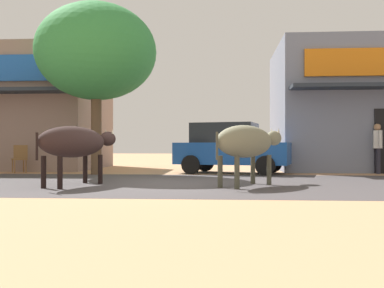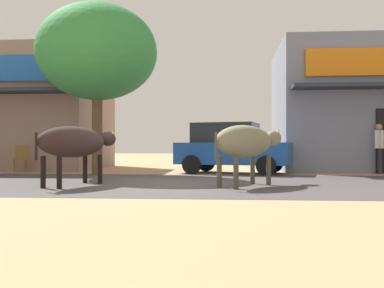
{
  "view_description": "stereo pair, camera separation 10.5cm",
  "coord_description": "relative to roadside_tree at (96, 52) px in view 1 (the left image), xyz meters",
  "views": [
    {
      "loc": [
        1.19,
        -10.54,
        0.9
      ],
      "look_at": [
        0.37,
        0.95,
        0.94
      ],
      "focal_mm": 41.5,
      "sensor_mm": 36.0,
      "label": 1
    },
    {
      "loc": [
        1.3,
        -10.54,
        0.9
      ],
      "look_at": [
        0.37,
        0.95,
        0.94
      ],
      "focal_mm": 41.5,
      "sensor_mm": 36.0,
      "label": 2
    }
  ],
  "objects": [
    {
      "name": "parked_hatchback_car",
      "position": [
        4.23,
        0.87,
        -3.0
      ],
      "size": [
        3.92,
        2.46,
        1.64
      ],
      "color": "#184999",
      "rests_on": "ground"
    },
    {
      "name": "storefront_right_club",
      "position": [
        9.11,
        3.47,
        -1.52
      ],
      "size": [
        6.17,
        5.73,
        4.64
      ],
      "color": "slate",
      "rests_on": "ground"
    },
    {
      "name": "cafe_chair_near_tree",
      "position": [
        -2.75,
        0.57,
        -3.33
      ],
      "size": [
        0.62,
        0.62,
        0.92
      ],
      "color": "brown",
      "rests_on": "ground"
    },
    {
      "name": "cow_near_brown",
      "position": [
        0.68,
        -3.93,
        -2.87
      ],
      "size": [
        1.33,
        2.69,
        1.34
      ],
      "color": "#312220",
      "rests_on": "ground"
    },
    {
      "name": "cow_far_dark",
      "position": [
        4.53,
        -3.74,
        -2.86
      ],
      "size": [
        1.86,
        2.29,
        1.36
      ],
      "color": "gray",
      "rests_on": "ground"
    },
    {
      "name": "ground",
      "position": [
        2.81,
        -3.14,
        -3.84
      ],
      "size": [
        80.0,
        80.0,
        0.0
      ],
      "primitive_type": "plane",
      "color": "tan"
    },
    {
      "name": "storefront_left_cafe",
      "position": [
        -4.71,
        3.47,
        -1.55
      ],
      "size": [
        7.51,
        5.73,
        4.58
      ],
      "color": "gray",
      "rests_on": "ground"
    },
    {
      "name": "roadside_tree",
      "position": [
        0.0,
        0.0,
        0.0
      ],
      "size": [
        3.78,
        3.78,
        5.37
      ],
      "color": "brown",
      "rests_on": "ground"
    },
    {
      "name": "pedestrian_by_shop",
      "position": [
        8.95,
        0.98,
        -2.9
      ],
      "size": [
        0.34,
        0.61,
        1.61
      ],
      "color": "#262633",
      "rests_on": "ground"
    },
    {
      "name": "asphalt_road",
      "position": [
        2.81,
        -3.14,
        -3.84
      ],
      "size": [
        72.0,
        6.3,
        0.0
      ],
      "primitive_type": "cube",
      "color": "#464143",
      "rests_on": "ground"
    }
  ]
}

